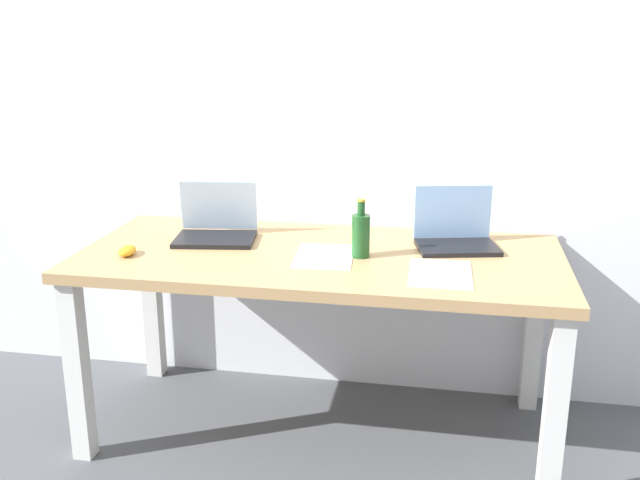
{
  "coord_description": "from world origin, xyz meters",
  "views": [
    {
      "loc": [
        0.46,
        -2.5,
        1.55
      ],
      "look_at": [
        0.0,
        0.0,
        0.79
      ],
      "focal_mm": 40.34,
      "sensor_mm": 36.0,
      "label": 1
    }
  ],
  "objects_px": {
    "laptop_left": "(216,227)",
    "laptop_right": "(455,234)",
    "beer_bottle": "(361,234)",
    "computer_mouse": "(127,251)",
    "desk": "(320,276)"
  },
  "relations": [
    {
      "from": "laptop_right",
      "to": "computer_mouse",
      "type": "bearing_deg",
      "value": -164.63
    },
    {
      "from": "laptop_left",
      "to": "laptop_right",
      "type": "relative_size",
      "value": 1.0
    },
    {
      "from": "desk",
      "to": "laptop_right",
      "type": "bearing_deg",
      "value": 18.97
    },
    {
      "from": "laptop_right",
      "to": "laptop_left",
      "type": "bearing_deg",
      "value": -176.26
    },
    {
      "from": "laptop_right",
      "to": "computer_mouse",
      "type": "xyz_separation_m",
      "value": [
        -1.18,
        -0.33,
        -0.03
      ]
    },
    {
      "from": "laptop_left",
      "to": "beer_bottle",
      "type": "distance_m",
      "value": 0.6
    },
    {
      "from": "laptop_right",
      "to": "computer_mouse",
      "type": "height_order",
      "value": "laptop_right"
    },
    {
      "from": "laptop_right",
      "to": "beer_bottle",
      "type": "xyz_separation_m",
      "value": [
        -0.34,
        -0.19,
        0.03
      ]
    },
    {
      "from": "laptop_left",
      "to": "laptop_right",
      "type": "height_order",
      "value": "laptop_right"
    },
    {
      "from": "beer_bottle",
      "to": "computer_mouse",
      "type": "distance_m",
      "value": 0.86
    },
    {
      "from": "computer_mouse",
      "to": "desk",
      "type": "bearing_deg",
      "value": 6.36
    },
    {
      "from": "desk",
      "to": "computer_mouse",
      "type": "bearing_deg",
      "value": -167.27
    },
    {
      "from": "laptop_right",
      "to": "computer_mouse",
      "type": "relative_size",
      "value": 3.36
    },
    {
      "from": "desk",
      "to": "computer_mouse",
      "type": "relative_size",
      "value": 17.87
    },
    {
      "from": "laptop_right",
      "to": "desk",
      "type": "bearing_deg",
      "value": -161.03
    }
  ]
}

